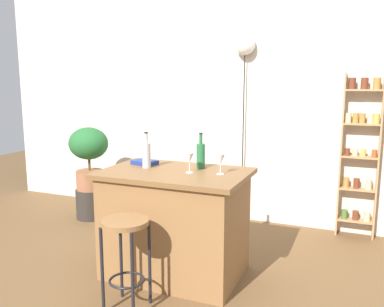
{
  "coord_description": "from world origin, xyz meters",
  "views": [
    {
      "loc": [
        1.4,
        -2.7,
        1.63
      ],
      "look_at": [
        0.05,
        0.55,
        1.01
      ],
      "focal_mm": 38.42,
      "sensor_mm": 36.0,
      "label": 1
    }
  ],
  "objects_px": {
    "bar_stool": "(126,243)",
    "wine_glass_left": "(221,160)",
    "plant_stool": "(91,203)",
    "cookbook": "(145,162)",
    "wine_glass_center": "(189,159)",
    "bottle_olive_oil": "(201,155)",
    "bottle_wine_red": "(146,154)",
    "pendant_globe_light": "(245,47)",
    "spice_shelf": "(360,152)",
    "potted_plant": "(89,152)"
  },
  "relations": [
    {
      "from": "bottle_olive_oil",
      "to": "wine_glass_center",
      "type": "relative_size",
      "value": 1.85
    },
    {
      "from": "spice_shelf",
      "to": "bottle_wine_red",
      "type": "height_order",
      "value": "spice_shelf"
    },
    {
      "from": "bottle_olive_oil",
      "to": "wine_glass_left",
      "type": "bearing_deg",
      "value": -35.1
    },
    {
      "from": "wine_glass_center",
      "to": "cookbook",
      "type": "distance_m",
      "value": 0.54
    },
    {
      "from": "plant_stool",
      "to": "wine_glass_center",
      "type": "xyz_separation_m",
      "value": [
        1.69,
        -0.95,
        0.84
      ]
    },
    {
      "from": "plant_stool",
      "to": "wine_glass_center",
      "type": "distance_m",
      "value": 2.12
    },
    {
      "from": "spice_shelf",
      "to": "bottle_olive_oil",
      "type": "relative_size",
      "value": 5.64
    },
    {
      "from": "potted_plant",
      "to": "spice_shelf",
      "type": "bearing_deg",
      "value": 11.02
    },
    {
      "from": "plant_stool",
      "to": "wine_glass_center",
      "type": "height_order",
      "value": "wine_glass_center"
    },
    {
      "from": "bar_stool",
      "to": "wine_glass_center",
      "type": "relative_size",
      "value": 4.1
    },
    {
      "from": "bottle_olive_oil",
      "to": "wine_glass_center",
      "type": "xyz_separation_m",
      "value": [
        -0.02,
        -0.2,
        0.0
      ]
    },
    {
      "from": "bottle_wine_red",
      "to": "cookbook",
      "type": "distance_m",
      "value": 0.18
    },
    {
      "from": "wine_glass_left",
      "to": "cookbook",
      "type": "bearing_deg",
      "value": 170.87
    },
    {
      "from": "bar_stool",
      "to": "pendant_globe_light",
      "type": "bearing_deg",
      "value": 83.71
    },
    {
      "from": "cookbook",
      "to": "bottle_olive_oil",
      "type": "bearing_deg",
      "value": 19.28
    },
    {
      "from": "bar_stool",
      "to": "wine_glass_center",
      "type": "bearing_deg",
      "value": 70.08
    },
    {
      "from": "cookbook",
      "to": "bottle_wine_red",
      "type": "bearing_deg",
      "value": -39.6
    },
    {
      "from": "bar_stool",
      "to": "bottle_olive_oil",
      "type": "relative_size",
      "value": 2.21
    },
    {
      "from": "bottle_wine_red",
      "to": "pendant_globe_light",
      "type": "height_order",
      "value": "pendant_globe_light"
    },
    {
      "from": "spice_shelf",
      "to": "wine_glass_center",
      "type": "bearing_deg",
      "value": -129.64
    },
    {
      "from": "bar_stool",
      "to": "bottle_olive_oil",
      "type": "xyz_separation_m",
      "value": [
        0.25,
        0.83,
        0.51
      ]
    },
    {
      "from": "cookbook",
      "to": "pendant_globe_light",
      "type": "relative_size",
      "value": 0.1
    },
    {
      "from": "pendant_globe_light",
      "to": "spice_shelf",
      "type": "bearing_deg",
      "value": -1.08
    },
    {
      "from": "bar_stool",
      "to": "pendant_globe_light",
      "type": "relative_size",
      "value": 0.31
    },
    {
      "from": "wine_glass_left",
      "to": "spice_shelf",
      "type": "bearing_deg",
      "value": 55.73
    },
    {
      "from": "wine_glass_center",
      "to": "plant_stool",
      "type": "bearing_deg",
      "value": 150.7
    },
    {
      "from": "bottle_wine_red",
      "to": "wine_glass_center",
      "type": "distance_m",
      "value": 0.41
    },
    {
      "from": "bar_stool",
      "to": "potted_plant",
      "type": "relative_size",
      "value": 0.9
    },
    {
      "from": "potted_plant",
      "to": "pendant_globe_light",
      "type": "bearing_deg",
      "value": 19.38
    },
    {
      "from": "plant_stool",
      "to": "cookbook",
      "type": "xyz_separation_m",
      "value": [
        1.19,
        -0.79,
        0.74
      ]
    },
    {
      "from": "spice_shelf",
      "to": "pendant_globe_light",
      "type": "xyz_separation_m",
      "value": [
        -1.25,
        0.02,
        1.09
      ]
    },
    {
      "from": "plant_stool",
      "to": "bottle_wine_red",
      "type": "relative_size",
      "value": 1.15
    },
    {
      "from": "plant_stool",
      "to": "pendant_globe_light",
      "type": "height_order",
      "value": "pendant_globe_light"
    },
    {
      "from": "spice_shelf",
      "to": "potted_plant",
      "type": "distance_m",
      "value": 3.01
    },
    {
      "from": "bar_stool",
      "to": "spice_shelf",
      "type": "height_order",
      "value": "spice_shelf"
    },
    {
      "from": "spice_shelf",
      "to": "cookbook",
      "type": "height_order",
      "value": "spice_shelf"
    },
    {
      "from": "bar_stool",
      "to": "cookbook",
      "type": "height_order",
      "value": "cookbook"
    },
    {
      "from": "spice_shelf",
      "to": "wine_glass_left",
      "type": "distance_m",
      "value": 1.8
    },
    {
      "from": "bottle_wine_red",
      "to": "wine_glass_center",
      "type": "xyz_separation_m",
      "value": [
        0.41,
        -0.04,
        0.0
      ]
    },
    {
      "from": "potted_plant",
      "to": "wine_glass_center",
      "type": "height_order",
      "value": "potted_plant"
    },
    {
      "from": "wine_glass_left",
      "to": "wine_glass_center",
      "type": "height_order",
      "value": "same"
    },
    {
      "from": "spice_shelf",
      "to": "bottle_olive_oil",
      "type": "bearing_deg",
      "value": -133.21
    },
    {
      "from": "plant_stool",
      "to": "bottle_olive_oil",
      "type": "height_order",
      "value": "bottle_olive_oil"
    },
    {
      "from": "bar_stool",
      "to": "wine_glass_center",
      "type": "distance_m",
      "value": 0.84
    },
    {
      "from": "wine_glass_left",
      "to": "pendant_globe_light",
      "type": "xyz_separation_m",
      "value": [
        -0.24,
        1.51,
        0.99
      ]
    },
    {
      "from": "plant_stool",
      "to": "wine_glass_left",
      "type": "relative_size",
      "value": 2.17
    },
    {
      "from": "bottle_olive_oil",
      "to": "cookbook",
      "type": "xyz_separation_m",
      "value": [
        -0.52,
        -0.04,
        -0.1
      ]
    },
    {
      "from": "wine_glass_center",
      "to": "bar_stool",
      "type": "bearing_deg",
      "value": -109.92
    },
    {
      "from": "bar_stool",
      "to": "wine_glass_left",
      "type": "distance_m",
      "value": 0.97
    },
    {
      "from": "plant_stool",
      "to": "bottle_olive_oil",
      "type": "bearing_deg",
      "value": -23.63
    }
  ]
}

